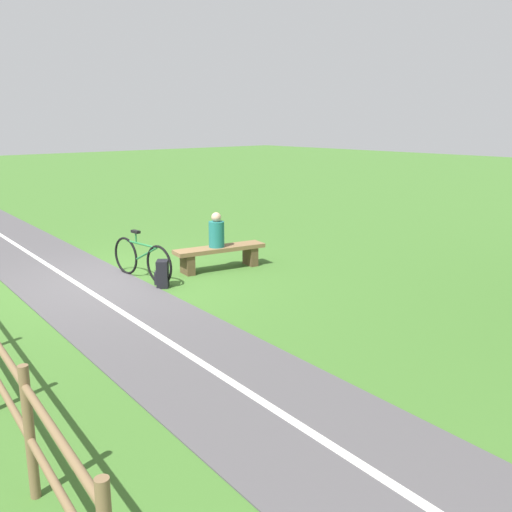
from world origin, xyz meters
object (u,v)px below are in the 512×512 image
person_seated (216,232)px  bicycle (142,259)px  backpack (162,274)px  bench (220,253)px

person_seated → bicycle: (1.44, -0.37, -0.37)m
bicycle → backpack: 0.69m
person_seated → backpack: size_ratio=1.42×
person_seated → backpack: (1.44, 0.31, -0.51)m
person_seated → bench: bearing=-180.0°
bench → bicycle: bicycle is taller
person_seated → backpack: bearing=23.0°
bicycle → backpack: bearing=-5.1°
backpack → bench: bearing=-168.7°
bench → person_seated: person_seated is taller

